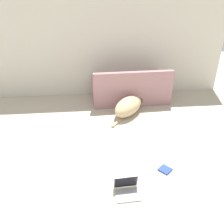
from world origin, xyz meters
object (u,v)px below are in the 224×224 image
object	(u,v)px
dog	(130,105)
book_blue	(165,170)
couch	(130,91)
laptop_open	(127,187)

from	to	relation	value
dog	book_blue	xyz separation A→B (m)	(0.18, -1.97, -0.17)
couch	book_blue	size ratio (longest dim) A/B	8.34
couch	laptop_open	size ratio (longest dim) A/B	5.80
couch	dog	bearing A→B (deg)	76.99
dog	laptop_open	xyz separation A→B (m)	(-0.45, -2.32, -0.11)
couch	dog	world-z (taller)	couch
couch	book_blue	distance (m)	2.62
dog	couch	bearing A→B (deg)	25.13
couch	dog	size ratio (longest dim) A/B	1.48
dog	book_blue	size ratio (longest dim) A/B	5.65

